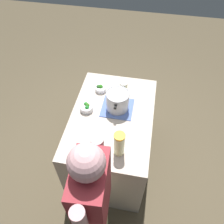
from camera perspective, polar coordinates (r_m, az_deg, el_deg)
name	(u,v)px	position (r m, az deg, el deg)	size (l,w,h in m)	color
ground_plane	(112,159)	(2.97, 0.00, -11.63)	(8.00, 8.00, 0.00)	brown
counter_slab	(112,140)	(2.59, 0.00, -6.97)	(1.17, 0.80, 0.87)	#B3A596
dish_cloth	(117,108)	(2.31, 1.33, 1.08)	(0.29, 0.31, 0.01)	#5067AE
cooking_pot	(118,100)	(2.23, 1.38, 2.88)	(0.30, 0.23, 0.20)	#B7B7BC
lemonade_pitcher	(119,144)	(1.90, 1.80, -7.93)	(0.09, 0.09, 0.25)	beige
mason_jar	(123,87)	(2.43, 2.86, 6.13)	(0.09, 0.09, 0.13)	beige
broccoli_bowl_front	(87,107)	(2.28, -6.30, 1.12)	(0.13, 0.13, 0.08)	silver
broccoli_bowl_center	(100,88)	(2.47, -2.89, 5.86)	(0.12, 0.12, 0.07)	silver
person_cook	(94,207)	(1.76, -4.47, -22.32)	(0.50, 0.22, 1.67)	tan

